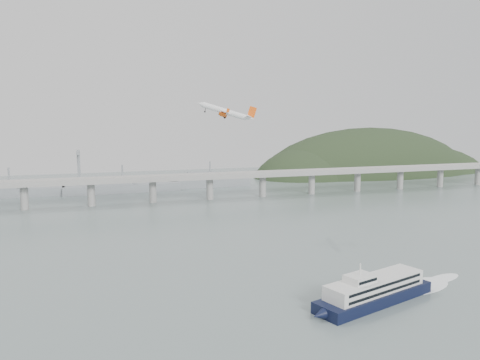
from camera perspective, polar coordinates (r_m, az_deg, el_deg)
name	(u,v)px	position (r m, az deg, el deg)	size (l,w,h in m)	color
ground	(277,270)	(224.19, 4.52, -10.91)	(900.00, 900.00, 0.00)	slate
bridge	(186,181)	(407.76, -6.59, -0.08)	(800.00, 22.00, 23.90)	gray
headland	(377,187)	(649.80, 16.40, -0.84)	(365.00, 155.00, 156.00)	#1F2E1A
distant_fleet	(2,191)	(470.97, -26.98, -1.24)	(453.00, 60.90, 40.00)	gray
ferry	(375,291)	(192.63, 16.08, -12.84)	(88.22, 35.44, 17.07)	black
airliner	(226,112)	(270.49, -1.69, 8.30)	(33.11, 30.93, 12.48)	white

